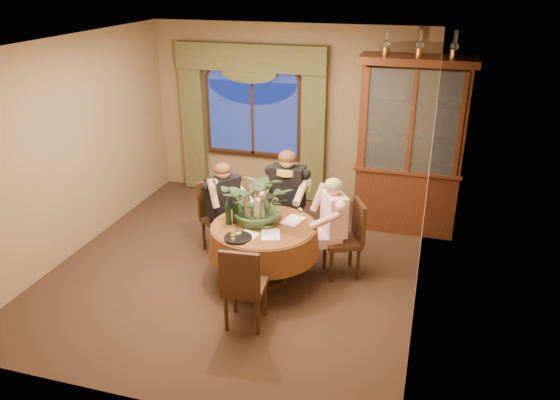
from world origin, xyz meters
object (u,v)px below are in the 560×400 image
(chair_back, at_px, (220,218))
(person_pink, at_px, (333,226))
(dining_table, at_px, (264,253))
(wine_bottle_2, at_px, (237,206))
(person_back, at_px, (224,209))
(oil_lamp_center, at_px, (420,43))
(chair_front_left, at_px, (245,285))
(wine_bottle_4, at_px, (228,211))
(chair_right, at_px, (342,240))
(chair_back_right, at_px, (283,215))
(stoneware_vase, at_px, (259,209))
(wine_bottle_0, at_px, (247,209))
(oil_lamp_left, at_px, (386,42))
(wine_bottle_1, at_px, (247,204))
(centerpiece_plant, at_px, (260,176))
(oil_lamp_right, at_px, (455,44))
(wine_bottle_3, at_px, (235,210))
(olive_bowl, at_px, (267,225))
(person_scarf, at_px, (288,200))
(china_cabinet, at_px, (410,147))

(chair_back, relative_size, person_pink, 0.76)
(dining_table, bearing_deg, wine_bottle_2, 166.79)
(person_back, distance_m, wine_bottle_2, 0.64)
(oil_lamp_center, relative_size, chair_front_left, 0.35)
(chair_front_left, xyz_separation_m, person_back, (-0.80, 1.43, 0.16))
(person_back, bearing_deg, wine_bottle_4, 63.38)
(chair_right, distance_m, chair_back_right, 1.03)
(stoneware_vase, height_order, wine_bottle_0, wine_bottle_0)
(oil_lamp_left, distance_m, wine_bottle_1, 2.85)
(chair_back, xyz_separation_m, person_back, (0.07, -0.04, 0.16))
(wine_bottle_0, relative_size, wine_bottle_2, 1.00)
(oil_lamp_center, xyz_separation_m, chair_back, (-2.31, -1.43, -2.18))
(centerpiece_plant, xyz_separation_m, wine_bottle_0, (-0.14, -0.07, -0.41))
(person_back, height_order, centerpiece_plant, centerpiece_plant)
(chair_right, xyz_separation_m, wine_bottle_1, (-1.15, -0.22, 0.44))
(wine_bottle_2, bearing_deg, chair_front_left, -65.70)
(wine_bottle_0, bearing_deg, oil_lamp_right, 42.02)
(dining_table, distance_m, wine_bottle_3, 0.64)
(dining_table, height_order, oil_lamp_center, oil_lamp_center)
(olive_bowl, bearing_deg, oil_lamp_left, 63.23)
(oil_lamp_right, bearing_deg, person_back, -151.36)
(person_pink, xyz_separation_m, olive_bowl, (-0.70, -0.48, 0.14))
(dining_table, bearing_deg, wine_bottle_4, -170.01)
(person_back, bearing_deg, wine_bottle_3, 70.87)
(chair_back_right, relative_size, stoneware_vase, 3.51)
(oil_lamp_left, relative_size, chair_front_left, 0.35)
(oil_lamp_center, distance_m, person_scarf, 2.68)
(china_cabinet, xyz_separation_m, wine_bottle_4, (-1.94, -2.07, -0.33))
(oil_lamp_right, bearing_deg, chair_back_right, -151.35)
(dining_table, relative_size, wine_bottle_0, 4.08)
(dining_table, xyz_separation_m, oil_lamp_right, (1.95, 2.00, 2.29))
(china_cabinet, bearing_deg, oil_lamp_center, 180.00)
(china_cabinet, distance_m, person_back, 2.75)
(wine_bottle_1, bearing_deg, wine_bottle_4, -118.41)
(oil_lamp_left, xyz_separation_m, person_pink, (-0.33, -1.56, -2.03))
(stoneware_vase, height_order, wine_bottle_1, wine_bottle_1)
(person_scarf, height_order, wine_bottle_0, person_scarf)
(chair_front_left, height_order, wine_bottle_3, wine_bottle_3)
(chair_back, relative_size, wine_bottle_3, 2.91)
(oil_lamp_center, xyz_separation_m, wine_bottle_3, (-1.87, -2.02, -1.75))
(china_cabinet, relative_size, stoneware_vase, 9.09)
(wine_bottle_0, bearing_deg, chair_right, 18.83)
(person_back, distance_m, olive_bowl, 0.98)
(chair_back, height_order, person_back, person_back)
(person_scarf, xyz_separation_m, wine_bottle_2, (-0.40, -0.83, 0.21))
(wine_bottle_3, xyz_separation_m, wine_bottle_4, (-0.07, -0.06, 0.00))
(china_cabinet, bearing_deg, chair_front_left, -116.52)
(wine_bottle_1, distance_m, wine_bottle_2, 0.15)
(wine_bottle_1, bearing_deg, chair_back_right, 70.99)
(wine_bottle_0, bearing_deg, person_scarf, 73.72)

